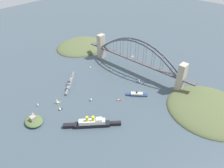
{
  "coord_description": "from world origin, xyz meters",
  "views": [
    {
      "loc": [
        -218.09,
        328.52,
        246.52
      ],
      "look_at": [
        0.0,
        78.76,
        8.0
      ],
      "focal_mm": 33.28,
      "sensor_mm": 36.0,
      "label": 1
    }
  ],
  "objects_px": {
    "small_boat_2": "(57,101)",
    "harbor_arch_bridge": "(136,59)",
    "small_boat_3": "(111,70)",
    "fort_island_mid_harbor": "(34,121)",
    "small_boat_1": "(91,99)",
    "small_boat_6": "(90,67)",
    "small_boat_4": "(60,108)",
    "naval_cruiser": "(70,83)",
    "small_boat_0": "(38,104)",
    "small_boat_7": "(139,80)",
    "ocean_liner": "(92,123)",
    "harbor_ferry_steamer": "(137,94)",
    "small_boat_5": "(119,100)",
    "seaplane_taxiing_near_bridge": "(132,57)"
  },
  "relations": [
    {
      "from": "ocean_liner",
      "to": "small_boat_3",
      "type": "distance_m",
      "value": 168.19
    },
    {
      "from": "ocean_liner",
      "to": "naval_cruiser",
      "type": "xyz_separation_m",
      "value": [
        115.72,
        -50.96,
        -2.78
      ]
    },
    {
      "from": "small_boat_2",
      "to": "small_boat_7",
      "type": "distance_m",
      "value": 167.86
    },
    {
      "from": "fort_island_mid_harbor",
      "to": "small_boat_1",
      "type": "relative_size",
      "value": 3.88
    },
    {
      "from": "small_boat_0",
      "to": "small_boat_7",
      "type": "distance_m",
      "value": 200.97
    },
    {
      "from": "fort_island_mid_harbor",
      "to": "small_boat_1",
      "type": "bearing_deg",
      "value": -106.35
    },
    {
      "from": "harbor_arch_bridge",
      "to": "ocean_liner",
      "type": "bearing_deg",
      "value": 103.94
    },
    {
      "from": "seaplane_taxiing_near_bridge",
      "to": "small_boat_4",
      "type": "bearing_deg",
      "value": 94.42
    },
    {
      "from": "small_boat_0",
      "to": "small_boat_7",
      "type": "height_order",
      "value": "small_boat_7"
    },
    {
      "from": "harbor_arch_bridge",
      "to": "small_boat_6",
      "type": "distance_m",
      "value": 107.26
    },
    {
      "from": "small_boat_7",
      "to": "ocean_liner",
      "type": "bearing_deg",
      "value": 95.53
    },
    {
      "from": "fort_island_mid_harbor",
      "to": "harbor_arch_bridge",
      "type": "bearing_deg",
      "value": -97.74
    },
    {
      "from": "seaplane_taxiing_near_bridge",
      "to": "small_boat_6",
      "type": "relative_size",
      "value": 1.27
    },
    {
      "from": "small_boat_6",
      "to": "harbor_arch_bridge",
      "type": "bearing_deg",
      "value": -147.59
    },
    {
      "from": "small_boat_3",
      "to": "naval_cruiser",
      "type": "bearing_deg",
      "value": 72.71
    },
    {
      "from": "small_boat_3",
      "to": "fort_island_mid_harbor",
      "type": "bearing_deg",
      "value": 93.14
    },
    {
      "from": "harbor_ferry_steamer",
      "to": "small_boat_4",
      "type": "bearing_deg",
      "value": 57.49
    },
    {
      "from": "harbor_arch_bridge",
      "to": "small_boat_3",
      "type": "height_order",
      "value": "harbor_arch_bridge"
    },
    {
      "from": "fort_island_mid_harbor",
      "to": "seaplane_taxiing_near_bridge",
      "type": "bearing_deg",
      "value": -87.73
    },
    {
      "from": "fort_island_mid_harbor",
      "to": "seaplane_taxiing_near_bridge",
      "type": "relative_size",
      "value": 2.91
    },
    {
      "from": "small_boat_4",
      "to": "small_boat_5",
      "type": "distance_m",
      "value": 105.61
    },
    {
      "from": "naval_cruiser",
      "to": "small_boat_0",
      "type": "relative_size",
      "value": 9.23
    },
    {
      "from": "small_boat_1",
      "to": "small_boat_2",
      "type": "relative_size",
      "value": 0.73
    },
    {
      "from": "small_boat_0",
      "to": "small_boat_2",
      "type": "relative_size",
      "value": 0.6
    },
    {
      "from": "ocean_liner",
      "to": "small_boat_6",
      "type": "height_order",
      "value": "ocean_liner"
    },
    {
      "from": "small_boat_2",
      "to": "harbor_arch_bridge",
      "type": "bearing_deg",
      "value": -103.44
    },
    {
      "from": "small_boat_0",
      "to": "small_boat_3",
      "type": "relative_size",
      "value": 0.67
    },
    {
      "from": "harbor_ferry_steamer",
      "to": "fort_island_mid_harbor",
      "type": "relative_size",
      "value": 1.12
    },
    {
      "from": "small_boat_3",
      "to": "small_boat_7",
      "type": "relative_size",
      "value": 1.26
    },
    {
      "from": "small_boat_3",
      "to": "small_boat_6",
      "type": "relative_size",
      "value": 1.17
    },
    {
      "from": "naval_cruiser",
      "to": "small_boat_6",
      "type": "height_order",
      "value": "naval_cruiser"
    },
    {
      "from": "harbor_ferry_steamer",
      "to": "ocean_liner",
      "type": "bearing_deg",
      "value": 85.82
    },
    {
      "from": "small_boat_0",
      "to": "small_boat_1",
      "type": "relative_size",
      "value": 0.82
    },
    {
      "from": "small_boat_4",
      "to": "small_boat_3",
      "type": "bearing_deg",
      "value": -83.35
    },
    {
      "from": "harbor_arch_bridge",
      "to": "small_boat_6",
      "type": "xyz_separation_m",
      "value": [
        86.96,
        55.21,
        -29.91
      ]
    },
    {
      "from": "naval_cruiser",
      "to": "harbor_ferry_steamer",
      "type": "height_order",
      "value": "naval_cruiser"
    },
    {
      "from": "seaplane_taxiing_near_bridge",
      "to": "small_boat_7",
      "type": "height_order",
      "value": "small_boat_7"
    },
    {
      "from": "harbor_ferry_steamer",
      "to": "small_boat_7",
      "type": "bearing_deg",
      "value": -59.92
    },
    {
      "from": "harbor_ferry_steamer",
      "to": "small_boat_3",
      "type": "distance_m",
      "value": 100.72
    },
    {
      "from": "small_boat_0",
      "to": "small_boat_5",
      "type": "height_order",
      "value": "small_boat_0"
    },
    {
      "from": "naval_cruiser",
      "to": "small_boat_1",
      "type": "height_order",
      "value": "naval_cruiser"
    },
    {
      "from": "small_boat_6",
      "to": "fort_island_mid_harbor",
      "type": "bearing_deg",
      "value": 107.18
    },
    {
      "from": "ocean_liner",
      "to": "small_boat_1",
      "type": "relative_size",
      "value": 8.35
    },
    {
      "from": "small_boat_0",
      "to": "small_boat_4",
      "type": "xyz_separation_m",
      "value": [
        -38.47,
        -18.96,
        0.71
      ]
    },
    {
      "from": "fort_island_mid_harbor",
      "to": "seaplane_taxiing_near_bridge",
      "type": "distance_m",
      "value": 281.06
    },
    {
      "from": "small_boat_6",
      "to": "small_boat_4",
      "type": "bearing_deg",
      "value": 115.14
    },
    {
      "from": "harbor_arch_bridge",
      "to": "fort_island_mid_harbor",
      "type": "bearing_deg",
      "value": 82.26
    },
    {
      "from": "seaplane_taxiing_near_bridge",
      "to": "fort_island_mid_harbor",
      "type": "bearing_deg",
      "value": 92.27
    },
    {
      "from": "small_boat_0",
      "to": "naval_cruiser",
      "type": "bearing_deg",
      "value": -83.97
    },
    {
      "from": "naval_cruiser",
      "to": "harbor_ferry_steamer",
      "type": "xyz_separation_m",
      "value": [
        -123.76,
        -59.05,
        -0.59
      ]
    }
  ]
}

